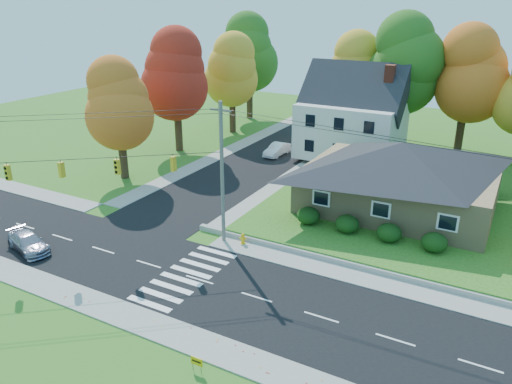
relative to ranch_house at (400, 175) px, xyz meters
The scene contains 21 objects.
ground 18.18m from the ranch_house, 116.57° to the right, with size 120.00×120.00×0.00m, color #3D7923.
road_main 18.18m from the ranch_house, 116.57° to the right, with size 90.00×8.00×0.02m, color black.
road_cross 19.15m from the ranch_house, 147.99° to the left, with size 8.00×44.00×0.02m, color black.
sidewalk_north 13.98m from the ranch_house, 126.03° to the right, with size 90.00×2.00×0.08m, color #9C9A90.
sidewalk_south 22.70m from the ranch_house, 110.85° to the right, with size 90.00×2.00×0.08m, color #9C9A90.
lawn 7.69m from the ranch_house, 45.00° to the left, with size 30.00×30.00×0.50m, color #3D7923.
ranch_house is the anchor object (origin of this frame).
colonial_house 14.46m from the ranch_house, 123.55° to the left, with size 10.40×8.40×9.60m.
hedge_row 6.57m from the ranch_house, 94.61° to the right, with size 10.70×1.70×1.27m.
traffic_infrastructure 16.87m from the ranch_house, 119.09° to the right, with size 38.10×10.66×10.00m.
tree_lot_0 21.20m from the ranch_house, 119.05° to the left, with size 6.72×6.72×12.51m.
tree_lot_1 18.58m from the ranch_house, 103.24° to the left, with size 7.84×7.84×14.60m.
tree_lot_2 18.99m from the ranch_house, 83.66° to the left, with size 7.28×7.28×13.56m.
tree_west_0 25.61m from the ranch_house, behind, with size 6.16×6.16×11.47m.
tree_west_1 27.18m from the ranch_house, 167.01° to the left, with size 7.28×7.28×13.56m.
tree_west_2 30.03m from the ranch_house, 147.38° to the left, with size 6.72×6.72×12.51m.
tree_west_3 36.60m from the ranch_house, 138.37° to the left, with size 7.84×7.84×14.60m.
silver_sedan 27.63m from the ranch_house, 137.85° to the right, with size 1.68×4.13×1.20m, color #8E8DA1.
white_car 18.26m from the ranch_house, 148.36° to the left, with size 1.39×3.99×1.31m, color white.
fire_hydrant 13.62m from the ranch_house, 127.17° to the right, with size 0.48×0.37×0.84m.
yard_sign 23.11m from the ranch_house, 98.73° to the right, with size 0.63×0.04×0.79m.
Camera 1 is at (15.80, -21.59, 16.15)m, focal length 35.00 mm.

